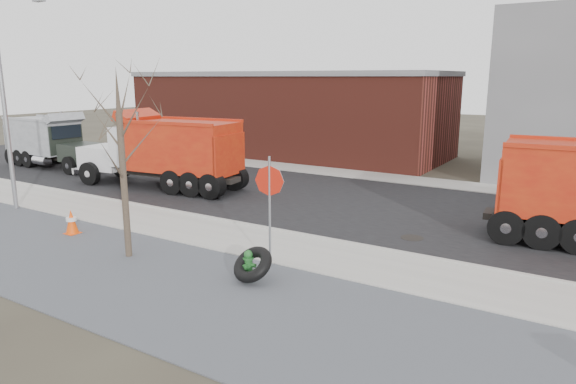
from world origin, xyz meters
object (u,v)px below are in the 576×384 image
Objects in this scene: truck_tire at (253,264)px; dump_truck_red_b at (164,149)px; fire_hydrant at (248,266)px; dump_truck_grey at (51,140)px; stop_sign at (270,193)px.

dump_truck_red_b reaches higher than truck_tire.
dump_truck_red_b is at bearing 142.15° from fire_hydrant.
dump_truck_grey is (-18.83, 7.43, 1.20)m from fire_hydrant.
fire_hydrant is 0.24m from truck_tire.
stop_sign is at bearing 90.05° from fire_hydrant.
stop_sign reaches higher than truck_tire.
stop_sign is at bearing -16.91° from dump_truck_grey.
fire_hydrant is 0.09× the size of dump_truck_red_b.
dump_truck_grey is at bearing 173.08° from stop_sign.
truck_tire is 0.41× the size of stop_sign.
truck_tire is 0.15× the size of dump_truck_red_b.
dump_truck_red_b is 9.31m from dump_truck_grey.
stop_sign is (-0.05, 1.05, 1.65)m from fire_hydrant.
truck_tire is at bearing 138.69° from dump_truck_red_b.
dump_truck_grey reaches higher than stop_sign.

